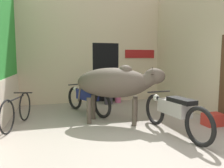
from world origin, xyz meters
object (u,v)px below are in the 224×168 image
(cow, at_px, (116,83))
(motorcycle_near, at_px, (174,111))
(motorcycle_far, at_px, (87,97))
(shopkeeper_seated, at_px, (108,86))
(bicycle, at_px, (17,111))
(plastic_stool, at_px, (118,97))
(crate, at_px, (213,119))

(cow, bearing_deg, motorcycle_near, -50.66)
(motorcycle_near, height_order, motorcycle_far, motorcycle_near)
(cow, bearing_deg, shopkeeper_seated, 80.77)
(motorcycle_far, bearing_deg, cow, -64.39)
(bicycle, bearing_deg, shopkeeper_seated, 37.06)
(motorcycle_near, relative_size, motorcycle_far, 1.13)
(motorcycle_near, xyz_separation_m, motorcycle_far, (-1.43, 2.19, -0.01))
(motorcycle_near, relative_size, bicycle, 1.26)
(motorcycle_near, bearing_deg, bicycle, 156.11)
(plastic_stool, height_order, crate, plastic_stool)
(cow, height_order, motorcycle_near, cow)
(motorcycle_far, relative_size, crate, 4.26)
(motorcycle_near, distance_m, bicycle, 3.46)
(motorcycle_near, height_order, plastic_stool, motorcycle_near)
(motorcycle_far, height_order, plastic_stool, motorcycle_far)
(motorcycle_near, height_order, shopkeeper_seated, shopkeeper_seated)
(cow, xyz_separation_m, motorcycle_far, (-0.52, 1.09, -0.51))
(cow, relative_size, motorcycle_far, 1.13)
(cow, height_order, shopkeeper_seated, cow)
(bicycle, height_order, plastic_stool, bicycle)
(cow, xyz_separation_m, shopkeeper_seated, (0.37, 2.29, -0.35))
(bicycle, bearing_deg, plastic_stool, 34.24)
(plastic_stool, bearing_deg, cow, -108.10)
(bicycle, distance_m, plastic_stool, 3.68)
(motorcycle_near, bearing_deg, cow, 129.34)
(cow, distance_m, motorcycle_near, 1.51)
(plastic_stool, bearing_deg, motorcycle_far, -135.52)
(bicycle, distance_m, shopkeeper_seated, 3.31)
(motorcycle_near, xyz_separation_m, crate, (1.19, 0.27, -0.33))
(motorcycle_far, bearing_deg, plastic_stool, 44.48)
(bicycle, xyz_separation_m, shopkeeper_seated, (2.63, 1.99, 0.25))
(shopkeeper_seated, height_order, plastic_stool, shopkeeper_seated)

